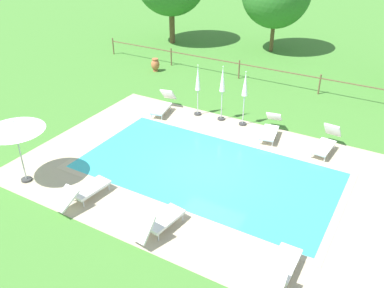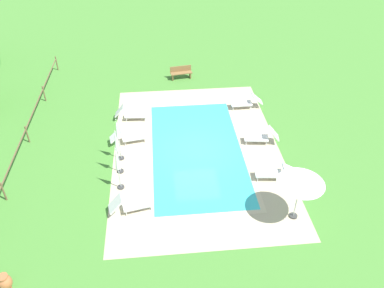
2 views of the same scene
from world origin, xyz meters
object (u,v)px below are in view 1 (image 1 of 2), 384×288
at_px(sun_lounger_north_mid, 158,221).
at_px(terracotta_urn_near_fence, 155,64).
at_px(sun_lounger_south_near_corner, 326,142).
at_px(patio_umbrella_open_by_bench, 14,126).
at_px(patio_umbrella_closed_row_mid_west, 198,83).
at_px(sun_lounger_north_far, 163,104).
at_px(patio_umbrella_closed_row_west, 222,85).
at_px(patio_umbrella_closed_row_centre, 245,89).
at_px(sun_lounger_south_mid, 281,268).
at_px(sun_lounger_north_near_steps, 271,128).
at_px(sun_lounger_north_end, 83,191).

relative_size(sun_lounger_north_mid, terracotta_urn_near_fence, 2.55).
bearing_deg(sun_lounger_south_near_corner, terracotta_urn_near_fence, 158.87).
bearing_deg(terracotta_urn_near_fence, patio_umbrella_open_by_bench, -78.11).
bearing_deg(patio_umbrella_closed_row_mid_west, sun_lounger_north_far, -159.88).
distance_m(patio_umbrella_closed_row_west, terracotta_urn_near_fence, 7.32).
xyz_separation_m(sun_lounger_north_far, terracotta_urn_near_fence, (-3.46, 4.41, 0.02)).
bearing_deg(patio_umbrella_closed_row_centre, patio_umbrella_open_by_bench, -121.86).
bearing_deg(sun_lounger_north_far, patio_umbrella_closed_row_west, 13.35).
bearing_deg(sun_lounger_south_near_corner, sun_lounger_north_far, -178.44).
xyz_separation_m(sun_lounger_south_mid, patio_umbrella_closed_row_mid_west, (-6.55, 7.38, 1.16)).
distance_m(sun_lounger_south_mid, patio_umbrella_closed_row_mid_west, 9.93).
bearing_deg(terracotta_urn_near_fence, sun_lounger_south_mid, -44.26).
height_order(sun_lounger_south_near_corner, patio_umbrella_open_by_bench, patio_umbrella_open_by_bench).
bearing_deg(sun_lounger_south_near_corner, patio_umbrella_open_by_bench, -139.51).
bearing_deg(patio_umbrella_closed_row_west, patio_umbrella_closed_row_centre, 0.80).
height_order(sun_lounger_north_near_steps, sun_lounger_south_near_corner, sun_lounger_south_near_corner).
bearing_deg(sun_lounger_north_end, patio_umbrella_closed_row_centre, 73.34).
bearing_deg(sun_lounger_north_far, patio_umbrella_closed_row_mid_west, 20.12).
height_order(sun_lounger_north_mid, patio_umbrella_closed_row_west, patio_umbrella_closed_row_west).
relative_size(sun_lounger_south_near_corner, patio_umbrella_open_by_bench, 0.82).
xyz_separation_m(sun_lounger_north_near_steps, sun_lounger_north_end, (-3.66, -7.12, -0.02)).
height_order(patio_umbrella_open_by_bench, terracotta_urn_near_fence, patio_umbrella_open_by_bench).
bearing_deg(sun_lounger_north_mid, patio_umbrella_closed_row_centre, 95.08).
xyz_separation_m(sun_lounger_north_near_steps, sun_lounger_south_near_corner, (2.29, -0.06, 0.01)).
xyz_separation_m(sun_lounger_north_near_steps, patio_umbrella_open_by_bench, (-6.19, -7.30, 1.74)).
bearing_deg(patio_umbrella_closed_row_west, sun_lounger_south_mid, -54.18).
xyz_separation_m(sun_lounger_north_mid, patio_umbrella_closed_row_mid_west, (-2.88, 7.46, 1.15)).
relative_size(sun_lounger_south_near_corner, patio_umbrella_closed_row_centre, 0.78).
xyz_separation_m(sun_lounger_south_mid, patio_umbrella_closed_row_west, (-5.38, 7.46, 1.29)).
distance_m(sun_lounger_north_far, patio_umbrella_open_by_bench, 7.32).
bearing_deg(patio_umbrella_open_by_bench, sun_lounger_north_end, 3.93).
distance_m(patio_umbrella_closed_row_west, patio_umbrella_closed_row_centre, 1.04).
bearing_deg(sun_lounger_south_mid, patio_umbrella_closed_row_centre, 120.15).
height_order(sun_lounger_north_end, patio_umbrella_closed_row_west, patio_umbrella_closed_row_west).
bearing_deg(sun_lounger_north_end, sun_lounger_south_mid, 0.30).
height_order(sun_lounger_north_far, sun_lounger_north_end, sun_lounger_north_far).
xyz_separation_m(sun_lounger_south_near_corner, patio_umbrella_closed_row_west, (-4.74, 0.43, 1.28)).
bearing_deg(sun_lounger_north_mid, patio_umbrella_closed_row_west, 102.80).
xyz_separation_m(sun_lounger_north_end, patio_umbrella_closed_row_centre, (2.25, 7.51, 1.30)).
distance_m(sun_lounger_north_near_steps, sun_lounger_south_near_corner, 2.29).
height_order(sun_lounger_north_near_steps, patio_umbrella_closed_row_centre, patio_umbrella_closed_row_centre).
bearing_deg(terracotta_urn_near_fence, sun_lounger_north_mid, -55.22).
height_order(sun_lounger_north_end, sun_lounger_south_mid, sun_lounger_south_mid).
height_order(sun_lounger_north_mid, sun_lounger_north_end, sun_lounger_north_mid).
relative_size(patio_umbrella_open_by_bench, patio_umbrella_closed_row_west, 0.93).
xyz_separation_m(sun_lounger_north_near_steps, patio_umbrella_closed_row_mid_west, (-3.61, 0.29, 1.16)).
distance_m(sun_lounger_south_near_corner, patio_umbrella_closed_row_centre, 3.94).
relative_size(sun_lounger_north_mid, patio_umbrella_closed_row_centre, 0.78).
distance_m(sun_lounger_north_end, sun_lounger_south_near_corner, 9.23).
bearing_deg(sun_lounger_north_mid, sun_lounger_south_mid, 1.22).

